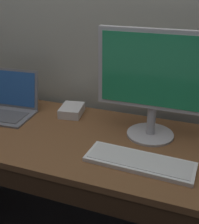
# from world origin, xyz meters

# --- Properties ---
(desk) EXTENTS (1.75, 0.65, 0.79)m
(desk) POSITION_xyz_m (0.00, -0.01, 0.55)
(desk) COLOR brown
(desk) RESTS_ON ground
(laptop_space_gray) EXTENTS (0.37, 0.29, 0.23)m
(laptop_space_gray) POSITION_xyz_m (-0.46, 0.10, 0.85)
(laptop_space_gray) COLOR slate
(laptop_space_gray) RESTS_ON desk
(external_monitor) EXTENTS (0.51, 0.22, 0.50)m
(external_monitor) POSITION_xyz_m (0.36, 0.11, 1.08)
(external_monitor) COLOR #B7B7BC
(external_monitor) RESTS_ON desk
(wired_keyboard) EXTENTS (0.45, 0.17, 0.02)m
(wired_keyboard) POSITION_xyz_m (0.37, -0.13, 0.80)
(wired_keyboard) COLOR white
(wired_keyboard) RESTS_ON desk
(external_drive_box) EXTENTS (0.14, 0.17, 0.05)m
(external_drive_box) POSITION_xyz_m (-0.10, 0.21, 0.81)
(external_drive_box) COLOR silver
(external_drive_box) RESTS_ON desk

